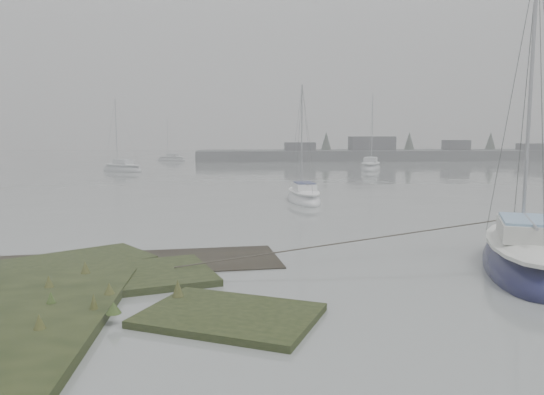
{
  "coord_description": "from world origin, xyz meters",
  "views": [
    {
      "loc": [
        0.55,
        -11.12,
        3.84
      ],
      "look_at": [
        1.84,
        5.42,
        1.8
      ],
      "focal_mm": 35.0,
      "sensor_mm": 36.0,
      "label": 1
    }
  ],
  "objects": [
    {
      "name": "ground",
      "position": [
        0.0,
        30.0,
        0.0
      ],
      "size": [
        160.0,
        160.0,
        0.0
      ],
      "primitive_type": "plane",
      "color": "slate",
      "rests_on": "ground"
    },
    {
      "name": "far_shoreline",
      "position": [
        26.84,
        61.9,
        0.85
      ],
      "size": [
        60.0,
        8.0,
        4.15
      ],
      "color": "#4C4F51",
      "rests_on": "ground"
    },
    {
      "name": "sailboat_main",
      "position": [
        8.83,
        2.93,
        0.3
      ],
      "size": [
        4.71,
        7.11,
        9.57
      ],
      "rotation": [
        0.0,
        0.0,
        -0.4
      ],
      "color": "#121334",
      "rests_on": "ground"
    },
    {
      "name": "sailboat_white",
      "position": [
        4.61,
        18.1,
        0.22
      ],
      "size": [
        1.95,
        5.07,
        7.02
      ],
      "rotation": [
        0.0,
        0.0,
        0.06
      ],
      "color": "white",
      "rests_on": "ground"
    },
    {
      "name": "sailboat_far_a",
      "position": [
        -10.28,
        42.78,
        0.24
      ],
      "size": [
        5.36,
        4.92,
        7.75
      ],
      "rotation": [
        0.0,
        0.0,
        0.87
      ],
      "color": "#A9AFB3",
      "rests_on": "ground"
    },
    {
      "name": "sailboat_far_b",
      "position": [
        15.07,
        42.93,
        0.26
      ],
      "size": [
        3.89,
        6.3,
        8.45
      ],
      "rotation": [
        0.0,
        0.0,
        -0.35
      ],
      "color": "silver",
      "rests_on": "ground"
    },
    {
      "name": "sailboat_far_c",
      "position": [
        -7.55,
        62.68,
        0.19
      ],
      "size": [
        4.53,
        3.31,
        6.16
      ],
      "rotation": [
        0.0,
        0.0,
        1.09
      ],
      "color": "#A9ADB3",
      "rests_on": "ground"
    }
  ]
}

